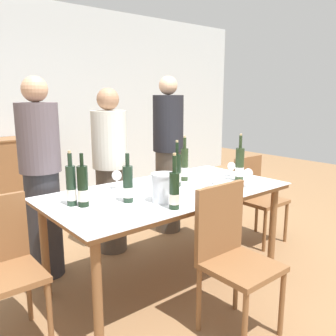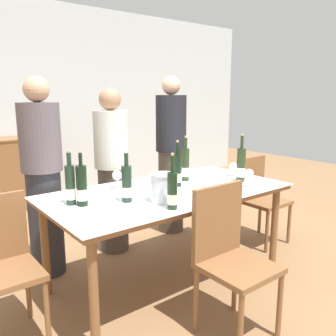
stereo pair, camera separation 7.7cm
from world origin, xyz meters
The scene contains 21 objects.
ground_plane centered at (0.00, 0.00, 0.00)m, with size 12.00×12.00×0.00m, color olive.
back_wall centered at (0.00, 3.06, 1.40)m, with size 8.00×0.10×2.80m.
dining_table centered at (0.00, 0.00, 0.70)m, with size 1.92×1.00×0.77m.
ice_bucket centered at (-0.21, -0.22, 0.88)m, with size 0.19×0.19×0.20m.
wine_bottle_0 centered at (0.14, 0.05, 0.90)m, with size 0.07×0.07×0.38m.
wine_bottle_1 centered at (-0.70, 0.05, 0.90)m, with size 0.07×0.07×0.37m.
wine_bottle_2 centered at (0.69, -0.15, 0.91)m, with size 0.08×0.08×0.41m.
wine_bottle_3 centered at (-0.27, -0.39, 0.89)m, with size 0.07×0.07×0.38m.
wine_bottle_4 centered at (-0.42, -0.06, 0.90)m, with size 0.07×0.07×0.35m.
wine_bottle_5 centered at (0.32, 0.15, 0.91)m, with size 0.06×0.06×0.40m.
wine_bottle_6 centered at (-0.76, 0.12, 0.91)m, with size 0.07×0.07×0.38m.
wine_glass_0 centered at (0.57, -0.34, 0.88)m, with size 0.08×0.08×0.16m.
wine_glass_1 centered at (-0.29, 0.30, 0.87)m, with size 0.08×0.08×0.15m.
wine_glass_2 centered at (0.78, 0.01, 0.86)m, with size 0.08×0.08×0.13m.
wine_glass_3 centered at (0.42, -0.10, 0.87)m, with size 0.07×0.07×0.14m.
wine_glass_4 centered at (0.10, -0.32, 0.87)m, with size 0.08×0.08×0.14m.
chair_near_front centered at (-0.08, -0.73, 0.55)m, with size 0.42×0.42×0.95m.
chair_right_end centered at (1.26, 0.08, 0.51)m, with size 0.42×0.42×0.87m.
person_host centered at (-0.74, 0.73, 0.83)m, with size 0.33×0.33×1.66m.
person_guest_left centered at (-0.05, 0.80, 0.79)m, with size 0.33×0.33×1.58m.
person_guest_right centered at (0.71, 0.86, 0.86)m, with size 0.33×0.33×1.71m.
Camera 1 is at (-1.74, -2.10, 1.52)m, focal length 38.00 mm.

